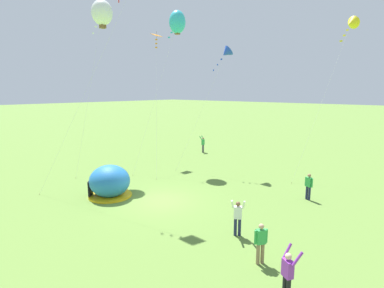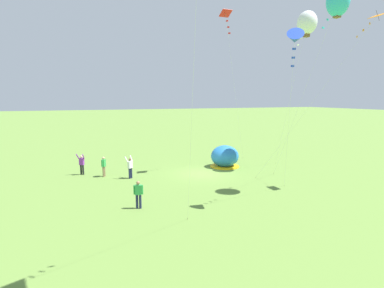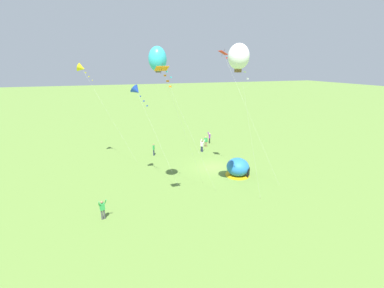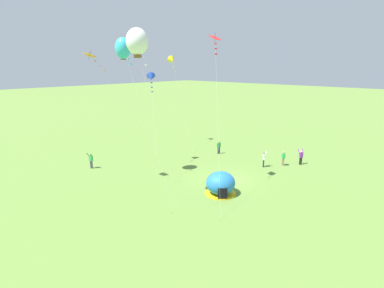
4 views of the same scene
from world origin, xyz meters
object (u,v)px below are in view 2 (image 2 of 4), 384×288
popup_tent (225,157)px  kite_cyan (338,1)px  kite_white (307,23)px  person_with_toddler (130,167)px  kite_orange (372,22)px  kite_blue (295,38)px  person_watching_sky (138,193)px  person_near_tent (104,166)px  person_arms_raised (82,163)px  kite_red (227,20)px

popup_tent → kite_cyan: kite_cyan is taller
kite_white → popup_tent: bearing=-33.1°
kite_cyan → popup_tent: bearing=-72.5°
popup_tent → person_with_toddler: bearing=5.9°
kite_orange → kite_blue: kite_orange is taller
popup_tent → kite_blue: kite_blue is taller
person_watching_sky → person_near_tent: 8.60m
popup_tent → person_watching_sky: bearing=38.7°
person_near_tent → kite_cyan: size_ratio=0.12×
popup_tent → person_with_toddler: 9.39m
popup_tent → kite_blue: 14.29m
person_arms_raised → person_watching_sky: (-3.01, 9.86, -0.03)m
kite_white → kite_orange: 6.19m
kite_orange → kite_white: bearing=-87.4°
person_watching_sky → person_with_toddler: size_ratio=0.91×
kite_cyan → kite_white: bearing=-115.1°
person_with_toddler → kite_red: bearing=175.2°
person_near_tent → person_arms_raised: bearing=-38.2°
kite_white → kite_blue: 10.62m
kite_cyan → kite_blue: bearing=16.9°
person_near_tent → kite_blue: 17.66m
kite_red → person_with_toddler: bearing=-4.8°
person_arms_raised → kite_red: bearing=164.1°
person_watching_sky → kite_red: size_ratio=0.12×
kite_white → kite_blue: size_ratio=1.32×
person_watching_sky → person_near_tent: size_ratio=1.00×
person_arms_raised → person_near_tent: 2.20m
person_near_tent → person_with_toddler: bearing=145.0°
kite_white → kite_red: size_ratio=1.00×
popup_tent → kite_white: kite_white is taller
person_near_tent → kite_red: (-10.41, 2.10, 12.25)m
person_arms_raised → person_near_tent: (-1.73, 1.36, -0.03)m
person_watching_sky → popup_tent: bearing=-141.3°
kite_red → kite_cyan: (-3.97, 7.98, -0.30)m
person_near_tent → kite_cyan: (-14.38, 10.08, 11.95)m
popup_tent → kite_cyan: bearing=107.5°
person_watching_sky → kite_red: 16.57m
person_near_tent → person_watching_sky: bearing=98.5°
person_with_toddler → kite_white: bearing=169.5°
person_arms_raised → kite_white: 23.09m
person_watching_sky → kite_cyan: 17.81m
kite_blue → kite_orange: bearing=-171.2°
person_arms_raised → kite_blue: kite_blue is taller
kite_blue → kite_cyan: 5.44m
kite_blue → popup_tent: bearing=-97.2°
popup_tent → kite_orange: (-6.07, 9.82, 10.83)m
kite_blue → person_arms_raised: bearing=-47.5°
person_near_tent → kite_white: (-17.13, 4.21, 12.12)m
kite_orange → kite_cyan: size_ratio=0.90×
kite_blue → person_watching_sky: bearing=-18.6°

